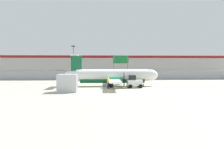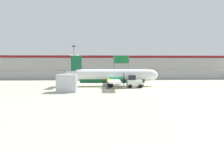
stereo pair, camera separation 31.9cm
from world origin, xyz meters
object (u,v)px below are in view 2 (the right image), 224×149
at_px(commuter_airplane, 114,76).
at_px(baggage_tug, 134,82).
at_px(parked_car_2, 85,73).
at_px(traffic_cone_near_right, 140,86).
at_px(parked_car_3, 100,73).
at_px(parked_car_6, 154,75).
at_px(highway_sign, 121,61).
at_px(cargo_container, 67,83).
at_px(parked_car_4, 114,74).
at_px(traffic_cone_near_left, 129,83).
at_px(parked_car_1, 67,74).
at_px(parked_car_0, 61,73).
at_px(parked_car_5, 131,73).
at_px(ground_crew_worker, 108,82).
at_px(apron_light_pole, 74,60).
at_px(parked_car_7, 157,73).

xyz_separation_m(commuter_airplane, baggage_tug, (2.79, -2.79, -0.75)).
bearing_deg(parked_car_2, commuter_airplane, -75.82).
xyz_separation_m(traffic_cone_near_right, parked_car_3, (-5.97, 34.97, 0.58)).
height_order(parked_car_6, highway_sign, highway_sign).
xyz_separation_m(traffic_cone_near_right, parked_car_6, (7.60, 23.14, 0.58)).
bearing_deg(cargo_container, parked_car_4, 76.12).
height_order(traffic_cone_near_left, parked_car_1, parked_car_1).
height_order(parked_car_2, parked_car_4, same).
xyz_separation_m(parked_car_0, parked_car_1, (2.38, -3.92, 0.00)).
bearing_deg(highway_sign, parked_car_5, 71.02).
bearing_deg(parked_car_1, parked_car_6, -11.63).
height_order(commuter_airplane, parked_car_5, commuter_airplane).
bearing_deg(parked_car_0, ground_crew_worker, 113.84).
bearing_deg(parked_car_4, baggage_tug, 89.87).
xyz_separation_m(parked_car_1, parked_car_4, (12.96, -2.85, 0.00)).
bearing_deg(parked_car_5, parked_car_0, -14.23).
height_order(traffic_cone_near_right, apron_light_pole, apron_light_pole).
bearing_deg(parked_car_5, parked_car_1, -2.94).
distance_m(ground_crew_worker, parked_car_2, 35.38).
bearing_deg(ground_crew_worker, traffic_cone_near_right, 18.56).
bearing_deg(parked_car_5, highway_sign, 64.42).
distance_m(traffic_cone_near_left, traffic_cone_near_right, 5.89).
xyz_separation_m(traffic_cone_near_left, parked_car_4, (-1.47, 20.71, 0.58)).
height_order(parked_car_1, apron_light_pole, apron_light_pole).
height_order(commuter_airplane, parked_car_0, commuter_airplane).
xyz_separation_m(parked_car_0, parked_car_2, (6.97, 1.11, 0.00)).
distance_m(parked_car_0, parked_car_6, 27.23).
bearing_deg(parked_car_3, ground_crew_worker, 97.89).
distance_m(parked_car_1, parked_car_6, 23.72).
bearing_deg(parked_car_4, parked_car_5, -145.89).
distance_m(parked_car_3, parked_car_4, 9.17).
relative_size(parked_car_0, parked_car_7, 1.00).
height_order(commuter_airplane, parked_car_7, commuter_airplane).
bearing_deg(parked_car_7, parked_car_2, 172.81).
xyz_separation_m(parked_car_4, parked_car_6, (9.93, -3.41, 0.00)).
bearing_deg(traffic_cone_near_right, parked_car_7, 71.47).
bearing_deg(parked_car_1, baggage_tug, -59.83).
xyz_separation_m(parked_car_0, parked_car_3, (11.69, 1.65, 0.00)).
relative_size(parked_car_0, parked_car_4, 1.00).
distance_m(baggage_tug, parked_car_3, 34.91).
bearing_deg(parked_car_2, parked_car_3, 8.04).
bearing_deg(parked_car_2, apron_light_pole, -90.16).
relative_size(parked_car_0, highway_sign, 0.78).
xyz_separation_m(ground_crew_worker, traffic_cone_near_left, (3.85, 6.29, -0.64)).
bearing_deg(parked_car_7, apron_light_pole, -141.89).
bearing_deg(commuter_airplane, traffic_cone_near_right, -40.66).
distance_m(traffic_cone_near_left, parked_car_4, 20.77).
relative_size(parked_car_0, parked_car_5, 0.98).
height_order(parked_car_3, parked_car_6, same).
bearing_deg(traffic_cone_near_left, parked_car_7, 66.24).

